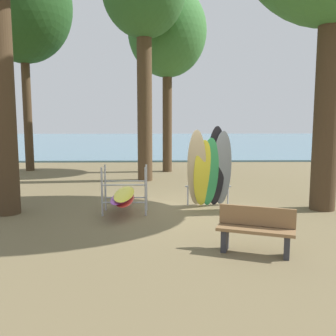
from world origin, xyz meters
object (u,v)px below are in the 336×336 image
object	(u,v)px
tree_far_left_back	(167,33)
park_bench	(256,229)
tree_mid_behind	(22,6)
leaning_board_pile	(209,170)
board_storage_rack	(124,195)

from	to	relation	value
tree_far_left_back	park_bench	bearing A→B (deg)	-82.52
tree_mid_behind	leaning_board_pile	xyz separation A→B (m)	(7.52, -7.60, -6.39)
tree_far_left_back	park_bench	xyz separation A→B (m)	(1.42, -10.79, -5.78)
tree_mid_behind	leaning_board_pile	bearing A→B (deg)	-45.30
board_storage_rack	park_bench	bearing A→B (deg)	-48.12
board_storage_rack	leaning_board_pile	bearing A→B (deg)	14.84
board_storage_rack	park_bench	world-z (taller)	board_storage_rack
leaning_board_pile	park_bench	size ratio (longest dim) A/B	1.56
board_storage_rack	park_bench	xyz separation A→B (m)	(2.71, -3.02, -0.02)
tree_far_left_back	board_storage_rack	distance (m)	9.76
tree_far_left_back	board_storage_rack	bearing A→B (deg)	-99.43
tree_mid_behind	tree_far_left_back	distance (m)	6.62
leaning_board_pile	park_bench	world-z (taller)	leaning_board_pile
leaning_board_pile	tree_mid_behind	bearing A→B (deg)	134.70
tree_far_left_back	leaning_board_pile	xyz separation A→B (m)	(1.03, -7.16, -5.19)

